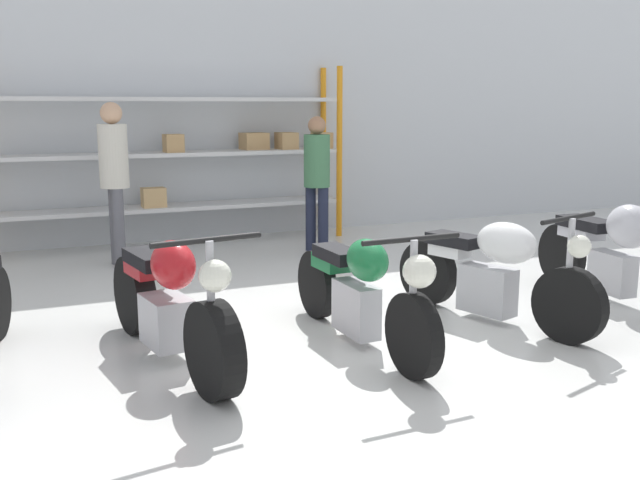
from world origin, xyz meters
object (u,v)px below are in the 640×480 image
(person_near_rack, at_px, (114,170))
(motorcycle_white, at_px, (494,271))
(shelving_rack, at_px, (181,154))
(motorcycle_green, at_px, (361,289))
(motorcycle_silver, at_px, (617,251))
(person_browsing, at_px, (317,173))
(motorcycle_red, at_px, (169,303))

(person_near_rack, bearing_deg, motorcycle_white, 122.59)
(motorcycle_white, relative_size, person_near_rack, 1.07)
(motorcycle_white, bearing_deg, person_near_rack, -160.16)
(shelving_rack, relative_size, motorcycle_green, 2.18)
(motorcycle_green, distance_m, motorcycle_silver, 2.65)
(motorcycle_silver, bearing_deg, person_browsing, -150.70)
(motorcycle_silver, height_order, person_browsing, person_browsing)
(motorcycle_red, relative_size, motorcycle_white, 1.10)
(motorcycle_silver, xyz_separation_m, person_near_rack, (-3.95, 3.44, 0.60))
(motorcycle_green, height_order, motorcycle_white, motorcycle_white)
(shelving_rack, height_order, motorcycle_red, shelving_rack)
(person_browsing, bearing_deg, motorcycle_white, 57.31)
(motorcycle_red, relative_size, motorcycle_silver, 1.00)
(motorcycle_red, relative_size, person_near_rack, 1.18)
(motorcycle_green, relative_size, person_browsing, 1.27)
(motorcycle_white, distance_m, motorcycle_silver, 1.37)
(shelving_rack, distance_m, person_browsing, 1.82)
(shelving_rack, bearing_deg, motorcycle_green, -85.76)
(shelving_rack, distance_m, person_near_rack, 1.38)
(motorcycle_green, distance_m, motorcycle_white, 1.27)
(motorcycle_green, height_order, person_near_rack, person_near_rack)
(motorcycle_green, relative_size, motorcycle_white, 1.08)
(shelving_rack, relative_size, motorcycle_silver, 2.12)
(motorcycle_green, bearing_deg, motorcycle_red, -100.43)
(motorcycle_white, xyz_separation_m, person_near_rack, (-2.58, 3.46, 0.65))
(motorcycle_red, height_order, motorcycle_silver, motorcycle_silver)
(motorcycle_red, distance_m, person_near_rack, 3.39)
(person_browsing, bearing_deg, motorcycle_red, 15.94)
(motorcycle_silver, xyz_separation_m, person_browsing, (-1.56, 3.29, 0.48))
(shelving_rack, xyz_separation_m, motorcycle_red, (-1.07, -4.30, -0.75))
(motorcycle_green, bearing_deg, motorcycle_white, 91.87)
(motorcycle_silver, bearing_deg, shelving_rack, -142.17)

